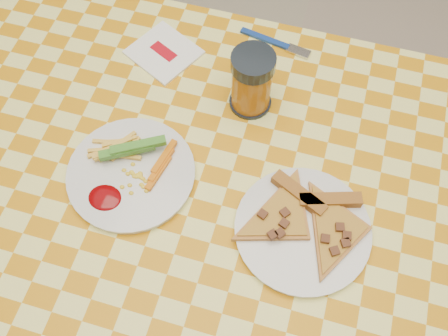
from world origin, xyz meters
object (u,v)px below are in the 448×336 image
(plate_left, at_px, (131,174))
(drink_glass, at_px, (252,82))
(table, at_px, (222,221))
(plate_right, at_px, (302,230))

(plate_left, height_order, drink_glass, drink_glass)
(table, height_order, plate_left, plate_left)
(table, bearing_deg, drink_glass, 91.84)
(table, relative_size, plate_left, 5.76)
(plate_left, bearing_deg, plate_right, -3.69)
(table, xyz_separation_m, plate_left, (-0.17, 0.01, 0.08))
(table, relative_size, drink_glass, 9.76)
(plate_left, bearing_deg, drink_glass, 52.43)
(table, height_order, plate_right, plate_right)
(plate_left, bearing_deg, table, -3.92)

